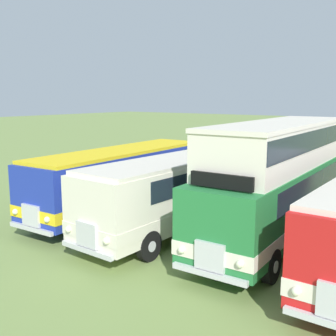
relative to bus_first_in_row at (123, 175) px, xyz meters
name	(u,v)px	position (x,y,z in m)	size (l,w,h in m)	color
bus_first_in_row	(123,175)	(0.00, 0.00, 0.00)	(3.02, 10.63, 2.99)	#1E339E
bus_second_in_row	(187,186)	(3.67, -0.09, 0.00)	(2.87, 10.94, 2.99)	silver
bus_third_in_row	(278,176)	(7.34, 0.53, 0.72)	(2.93, 10.55, 4.49)	#237538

